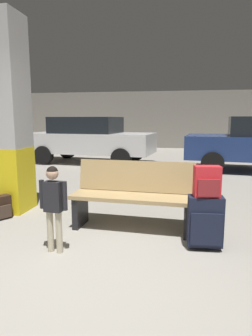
{
  "coord_description": "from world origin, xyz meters",
  "views": [
    {
      "loc": [
        0.8,
        -2.25,
        1.45
      ],
      "look_at": [
        0.16,
        1.3,
        0.85
      ],
      "focal_mm": 31.76,
      "sensor_mm": 36.0,
      "label": 1
    }
  ],
  "objects_px": {
    "bench": "(133,196)",
    "backpack_bright": "(207,182)",
    "child": "(53,200)",
    "parked_car_far": "(90,139)",
    "structural_pillar": "(7,117)",
    "suitcase": "(205,221)",
    "backpack_dark_floor": "(1,208)"
  },
  "relations": [
    {
      "from": "structural_pillar",
      "to": "bench",
      "type": "relative_size",
      "value": 1.84
    },
    {
      "from": "bench",
      "to": "backpack_bright",
      "type": "height_order",
      "value": "backpack_bright"
    },
    {
      "from": "structural_pillar",
      "to": "child",
      "type": "height_order",
      "value": "structural_pillar"
    },
    {
      "from": "backpack_dark_floor",
      "to": "parked_car_far",
      "type": "height_order",
      "value": "parked_car_far"
    },
    {
      "from": "structural_pillar",
      "to": "backpack_bright",
      "type": "distance_m",
      "value": 3.17
    },
    {
      "from": "child",
      "to": "backpack_bright",
      "type": "bearing_deg",
      "value": 12.93
    },
    {
      "from": "suitcase",
      "to": "backpack_dark_floor",
      "type": "xyz_separation_m",
      "value": [
        -2.85,
        0.52,
        -0.15
      ]
    },
    {
      "from": "backpack_dark_floor",
      "to": "parked_car_far",
      "type": "xyz_separation_m",
      "value": [
        -0.37,
        5.69,
        0.64
      ]
    },
    {
      "from": "backpack_bright",
      "to": "backpack_dark_floor",
      "type": "height_order",
      "value": "backpack_bright"
    },
    {
      "from": "bench",
      "to": "parked_car_far",
      "type": "bearing_deg",
      "value": 112.23
    },
    {
      "from": "child",
      "to": "backpack_dark_floor",
      "type": "xyz_separation_m",
      "value": [
        -1.23,
        0.9,
        -0.42
      ]
    },
    {
      "from": "backpack_bright",
      "to": "child",
      "type": "relative_size",
      "value": 0.36
    },
    {
      "from": "bench",
      "to": "backpack_dark_floor",
      "type": "relative_size",
      "value": 4.78
    },
    {
      "from": "child",
      "to": "backpack_dark_floor",
      "type": "height_order",
      "value": "child"
    },
    {
      "from": "structural_pillar",
      "to": "backpack_dark_floor",
      "type": "bearing_deg",
      "value": -79.76
    },
    {
      "from": "backpack_bright",
      "to": "parked_car_far",
      "type": "bearing_deg",
      "value": 117.44
    },
    {
      "from": "backpack_bright",
      "to": "structural_pillar",
      "type": "bearing_deg",
      "value": 161.83
    },
    {
      "from": "structural_pillar",
      "to": "backpack_dark_floor",
      "type": "height_order",
      "value": "structural_pillar"
    },
    {
      "from": "bench",
      "to": "parked_car_far",
      "type": "xyz_separation_m",
      "value": [
        -2.33,
        5.71,
        0.36
      ]
    },
    {
      "from": "structural_pillar",
      "to": "parked_car_far",
      "type": "bearing_deg",
      "value": 93.21
    },
    {
      "from": "backpack_dark_floor",
      "to": "child",
      "type": "bearing_deg",
      "value": -36.08
    },
    {
      "from": "suitcase",
      "to": "backpack_dark_floor",
      "type": "bearing_deg",
      "value": 169.58
    },
    {
      "from": "suitcase",
      "to": "child",
      "type": "xyz_separation_m",
      "value": [
        -1.62,
        -0.37,
        0.27
      ]
    },
    {
      "from": "bench",
      "to": "parked_car_far",
      "type": "height_order",
      "value": "parked_car_far"
    },
    {
      "from": "structural_pillar",
      "to": "backpack_bright",
      "type": "relative_size",
      "value": 8.79
    },
    {
      "from": "bench",
      "to": "backpack_bright",
      "type": "bearing_deg",
      "value": -29.48
    },
    {
      "from": "suitcase",
      "to": "parked_car_far",
      "type": "height_order",
      "value": "parked_car_far"
    },
    {
      "from": "suitcase",
      "to": "backpack_bright",
      "type": "height_order",
      "value": "backpack_bright"
    },
    {
      "from": "structural_pillar",
      "to": "backpack_dark_floor",
      "type": "xyz_separation_m",
      "value": [
        0.08,
        -0.44,
        -1.32
      ]
    },
    {
      "from": "suitcase",
      "to": "parked_car_far",
      "type": "bearing_deg",
      "value": 117.44
    },
    {
      "from": "structural_pillar",
      "to": "backpack_bright",
      "type": "bearing_deg",
      "value": -18.17
    },
    {
      "from": "parked_car_far",
      "to": "child",
      "type": "bearing_deg",
      "value": -76.3
    }
  ]
}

